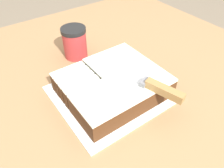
% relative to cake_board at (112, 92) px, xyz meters
% --- Properties ---
extents(cake_board, '(0.28, 0.32, 0.01)m').
position_rel_cake_board_xyz_m(cake_board, '(0.00, 0.00, 0.00)').
color(cake_board, white).
rests_on(cake_board, countertop).
extents(cake, '(0.23, 0.27, 0.06)m').
position_rel_cake_board_xyz_m(cake, '(0.00, 0.00, 0.03)').
color(cake, '#472814').
rests_on(cake, cake_board).
extents(knife, '(0.30, 0.11, 0.02)m').
position_rel_cake_board_xyz_m(knife, '(0.09, 0.05, 0.07)').
color(knife, silver).
rests_on(knife, cake).
extents(coffee_cup, '(0.08, 0.08, 0.11)m').
position_rel_cake_board_xyz_m(coffee_cup, '(-0.23, 0.01, 0.05)').
color(coffee_cup, '#B23333').
rests_on(coffee_cup, countertop).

